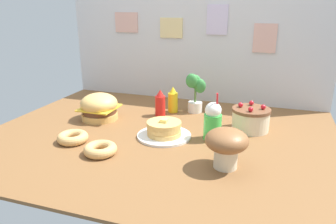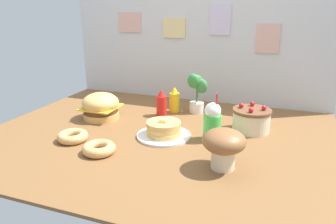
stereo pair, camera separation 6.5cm
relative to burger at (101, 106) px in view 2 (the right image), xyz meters
name	(u,v)px [view 2 (the right image)]	position (x,y,z in m)	size (l,w,h in m)	color
ground_plane	(158,136)	(0.57, -0.17, -0.11)	(2.46, 1.94, 0.02)	brown
back_wall	(196,48)	(0.57, 0.79, 0.40)	(2.46, 0.04, 0.99)	silver
burger	(101,106)	(0.00, 0.00, 0.00)	(0.30, 0.30, 0.21)	#DBA859
pancake_stack	(164,130)	(0.62, -0.19, -0.05)	(0.38, 0.38, 0.13)	white
layer_cake	(251,120)	(1.18, 0.14, -0.02)	(0.28, 0.28, 0.20)	beige
ketchup_bottle	(162,104)	(0.44, 0.24, 0.00)	(0.08, 0.08, 0.22)	red
mustard_bottle	(174,100)	(0.51, 0.36, 0.00)	(0.08, 0.08, 0.22)	yellow
cream_soda_cup	(212,122)	(0.95, -0.12, 0.03)	(0.12, 0.12, 0.33)	green
donut_pink_glaze	(73,136)	(0.06, -0.47, -0.07)	(0.21, 0.21, 0.06)	tan
donut_chocolate	(99,148)	(0.33, -0.57, -0.07)	(0.21, 0.21, 0.06)	tan
potted_plant	(197,92)	(0.69, 0.42, 0.08)	(0.17, 0.13, 0.34)	white
mushroom_stool	(224,145)	(1.10, -0.49, 0.04)	(0.25, 0.25, 0.23)	beige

